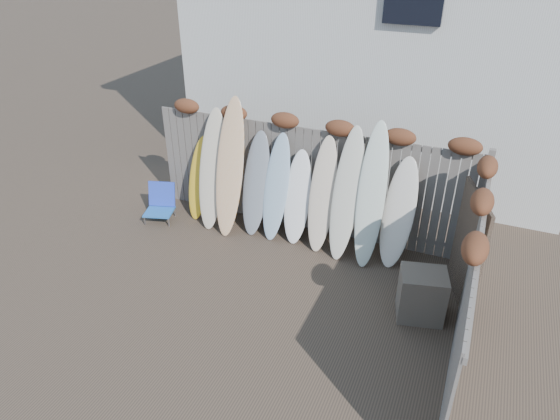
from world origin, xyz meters
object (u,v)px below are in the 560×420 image
at_px(beach_chair, 161,203).
at_px(surfboard_0, 199,178).
at_px(wooden_crate, 421,295).
at_px(lattice_panel, 468,250).

relative_size(beach_chair, surfboard_0, 0.42).
height_order(wooden_crate, lattice_panel, lattice_panel).
bearing_deg(wooden_crate, beach_chair, 170.06).
xyz_separation_m(beach_chair, surfboard_0, (0.67, 0.42, 0.47)).
bearing_deg(lattice_panel, wooden_crate, -147.79).
xyz_separation_m(wooden_crate, lattice_panel, (0.49, 0.62, 0.53)).
bearing_deg(lattice_panel, beach_chair, 157.71).
distance_m(wooden_crate, lattice_panel, 0.96).
xyz_separation_m(lattice_panel, surfboard_0, (-4.99, 0.70, -0.12)).
xyz_separation_m(beach_chair, wooden_crate, (5.17, -0.91, 0.06)).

